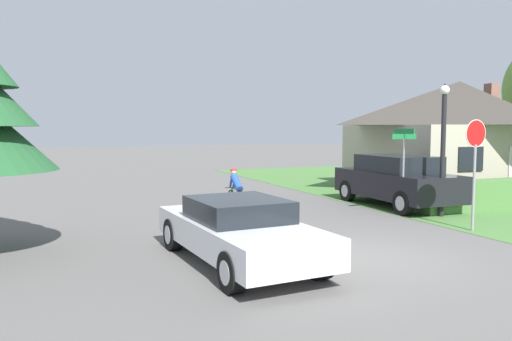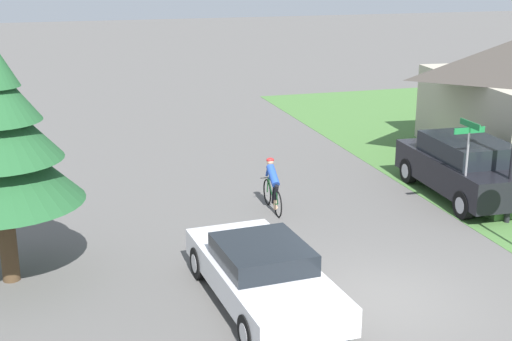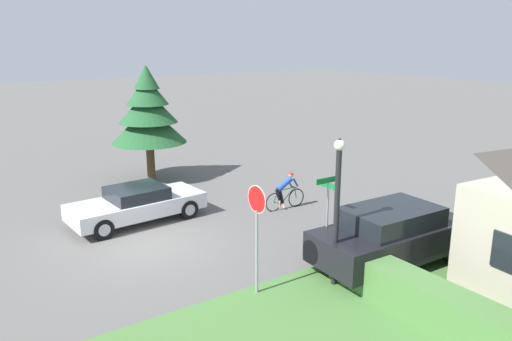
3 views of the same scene
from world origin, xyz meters
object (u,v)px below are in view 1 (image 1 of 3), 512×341
(cyclist, at_px, (236,192))
(parked_suv_right, at_px, (396,180))
(cottage_house, at_px, (458,133))
(street_name_sign, at_px, (404,155))
(sedan_left_lane, at_px, (238,230))
(stop_sign, at_px, (475,153))
(street_lamp, at_px, (443,139))

(cyclist, relative_size, parked_suv_right, 0.37)
(cottage_house, relative_size, street_name_sign, 3.44)
(sedan_left_lane, height_order, stop_sign, stop_sign)
(sedan_left_lane, relative_size, street_lamp, 1.21)
(sedan_left_lane, bearing_deg, cottage_house, -63.02)
(cottage_house, height_order, stop_sign, cottage_house)
(cottage_house, xyz_separation_m, cyclist, (-11.63, -2.83, -1.77))
(parked_suv_right, relative_size, street_lamp, 1.23)
(street_name_sign, bearing_deg, cottage_house, 35.21)
(street_name_sign, bearing_deg, stop_sign, -85.51)
(sedan_left_lane, relative_size, street_name_sign, 1.82)
(sedan_left_lane, height_order, cyclist, cyclist)
(cottage_house, xyz_separation_m, parked_suv_right, (-5.96, -3.32, -1.57))
(sedan_left_lane, bearing_deg, stop_sign, -88.84)
(street_lamp, bearing_deg, cottage_house, 42.58)
(cottage_house, distance_m, cyclist, 12.10)
(stop_sign, xyz_separation_m, street_lamp, (0.78, 1.97, 0.30))
(sedan_left_lane, xyz_separation_m, street_name_sign, (6.55, 3.15, 1.19))
(cottage_house, height_order, street_lamp, cottage_house)
(cyclist, xyz_separation_m, street_name_sign, (4.66, -2.09, 1.15))
(stop_sign, bearing_deg, cyclist, -47.06)
(sedan_left_lane, relative_size, stop_sign, 1.68)
(parked_suv_right, bearing_deg, street_name_sign, 149.97)
(cottage_house, relative_size, cyclist, 5.09)
(street_lamp, bearing_deg, parked_suv_right, 89.39)
(cottage_house, distance_m, street_name_sign, 8.55)
(cyclist, bearing_deg, parked_suv_right, -93.15)
(sedan_left_lane, distance_m, cyclist, 5.57)
(parked_suv_right, distance_m, street_name_sign, 2.10)
(cottage_house, xyz_separation_m, street_lamp, (-5.99, -5.50, -0.12))
(stop_sign, relative_size, street_lamp, 0.72)
(street_lamp, relative_size, street_name_sign, 1.50)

